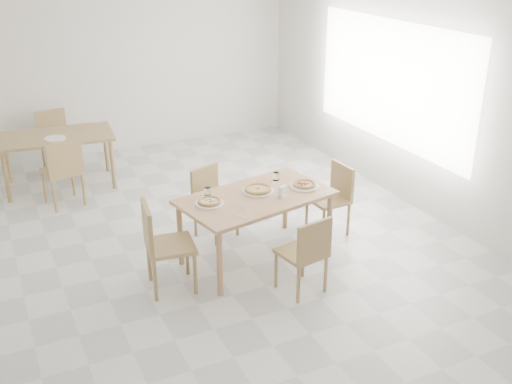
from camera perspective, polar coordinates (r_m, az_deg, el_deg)
name	(u,v)px	position (r m, az deg, el deg)	size (l,w,h in m)	color
room	(390,82)	(8.17, 12.65, 10.16)	(7.28, 7.00, 7.00)	silver
main_table	(256,202)	(6.35, 0.00, -0.99)	(1.73, 1.19, 0.75)	tan
chair_south	(307,250)	(5.84, 4.85, -5.56)	(0.47, 0.47, 0.83)	#A48A52
chair_north	(211,197)	(6.99, -4.29, -0.46)	(0.53, 0.53, 0.82)	#A48A52
chair_west	(161,241)	(5.94, -9.03, -4.62)	(0.52, 0.52, 0.93)	#A48A52
chair_east	(334,194)	(7.09, 7.44, -0.17)	(0.44, 0.44, 0.84)	#A48A52
plate_margherita	(258,191)	(6.41, 0.19, 0.09)	(0.35, 0.35, 0.02)	white
plate_mushroom	(210,203)	(6.14, -4.44, -1.10)	(0.30, 0.30, 0.02)	white
plate_pepperoni	(304,186)	(6.56, 4.63, 0.55)	(0.32, 0.32, 0.02)	white
pizza_margherita	(258,189)	(6.41, 0.19, 0.27)	(0.36, 0.36, 0.03)	tan
pizza_mushroom	(210,201)	(6.13, -4.45, -0.90)	(0.24, 0.24, 0.03)	tan
pizza_pepperoni	(304,184)	(6.55, 4.64, 0.74)	(0.27, 0.27, 0.03)	tan
tumbler_a	(276,176)	(6.71, 1.92, 1.50)	(0.07, 0.07, 0.09)	white
tumbler_b	(208,192)	(6.34, -4.64, 0.04)	(0.07, 0.07, 0.09)	white
napkin_holder	(283,192)	(6.28, 2.57, 0.02)	(0.12, 0.10, 0.12)	silver
fork_a	(243,207)	(6.05, -1.26, -1.48)	(0.01, 0.16, 0.01)	silver
fork_b	(242,217)	(5.85, -1.36, -2.39)	(0.02, 0.20, 0.01)	silver
second_table	(56,141)	(8.73, -18.48, 4.67)	(1.59, 1.01, 0.75)	#A48A52
chair_back_s	(63,168)	(8.07, -17.88, 2.17)	(0.53, 0.53, 0.91)	#A48A52
chair_back_n	(55,135)	(9.52, -18.63, 5.14)	(0.48, 0.48, 0.87)	#A48A52
plate_empty	(55,138)	(8.53, -18.60, 4.86)	(0.28, 0.28, 0.02)	white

